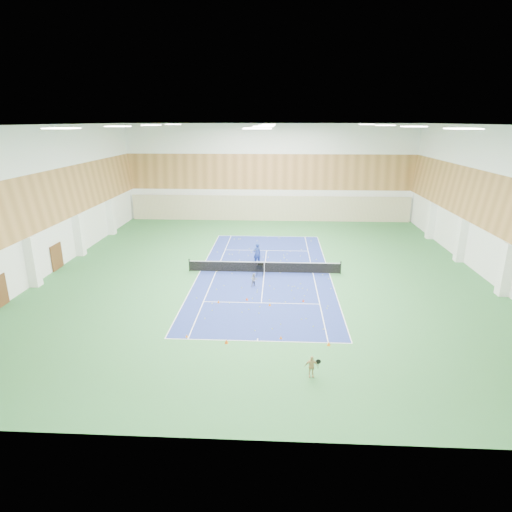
{
  "coord_description": "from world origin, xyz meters",
  "views": [
    {
      "loc": [
        1.07,
        -34.14,
        12.29
      ],
      "look_at": [
        -0.61,
        -1.74,
        2.0
      ],
      "focal_mm": 30.0,
      "sensor_mm": 36.0,
      "label": 1
    }
  ],
  "objects_px": {
    "child_apron": "(311,366)",
    "coach": "(257,254)",
    "ball_cart": "(260,270)",
    "tennis_net": "(264,266)",
    "child_court": "(254,280)"
  },
  "relations": [
    {
      "from": "coach",
      "to": "child_court",
      "type": "height_order",
      "value": "coach"
    },
    {
      "from": "child_apron",
      "to": "ball_cart",
      "type": "height_order",
      "value": "child_apron"
    },
    {
      "from": "ball_cart",
      "to": "coach",
      "type": "bearing_deg",
      "value": 105.71
    },
    {
      "from": "child_apron",
      "to": "coach",
      "type": "bearing_deg",
      "value": 95.97
    },
    {
      "from": "ball_cart",
      "to": "tennis_net",
      "type": "bearing_deg",
      "value": 77.46
    },
    {
      "from": "coach",
      "to": "ball_cart",
      "type": "relative_size",
      "value": 1.95
    },
    {
      "from": "child_court",
      "to": "child_apron",
      "type": "distance_m",
      "value": 12.59
    },
    {
      "from": "tennis_net",
      "to": "child_apron",
      "type": "relative_size",
      "value": 11.07
    },
    {
      "from": "ball_cart",
      "to": "child_court",
      "type": "bearing_deg",
      "value": -90.2
    },
    {
      "from": "child_apron",
      "to": "ball_cart",
      "type": "xyz_separation_m",
      "value": [
        -3.18,
        14.49,
        -0.08
      ]
    },
    {
      "from": "child_court",
      "to": "ball_cart",
      "type": "bearing_deg",
      "value": 47.0
    },
    {
      "from": "coach",
      "to": "tennis_net",
      "type": "bearing_deg",
      "value": 85.67
    },
    {
      "from": "tennis_net",
      "to": "child_court",
      "type": "xyz_separation_m",
      "value": [
        -0.66,
        -3.25,
        -0.02
      ]
    },
    {
      "from": "child_apron",
      "to": "tennis_net",
      "type": "bearing_deg",
      "value": 94.95
    },
    {
      "from": "tennis_net",
      "to": "child_court",
      "type": "bearing_deg",
      "value": -101.55
    }
  ]
}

